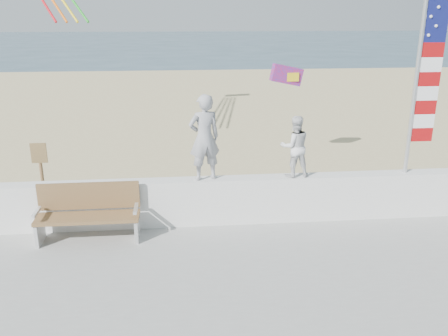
% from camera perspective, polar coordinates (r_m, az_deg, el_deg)
% --- Properties ---
extents(ground, '(220.00, 220.00, 0.00)m').
position_cam_1_polar(ground, '(7.62, -0.16, -14.01)').
color(ground, '#2C4658').
rests_on(ground, ground).
extents(sand, '(90.00, 40.00, 0.08)m').
position_cam_1_polar(sand, '(15.95, -3.28, 3.51)').
color(sand, '#C5B483').
rests_on(sand, ground).
extents(seawall, '(30.00, 0.35, 0.90)m').
position_cam_1_polar(seawall, '(9.12, -1.38, -3.95)').
color(seawall, silver).
rests_on(seawall, boardwalk).
extents(adult, '(0.67, 0.52, 1.61)m').
position_cam_1_polar(adult, '(8.71, -2.39, 3.68)').
color(adult, '#97989D').
rests_on(adult, seawall).
extents(child, '(0.60, 0.49, 1.17)m').
position_cam_1_polar(child, '(9.03, 8.51, 2.57)').
color(child, silver).
rests_on(child, seawall).
extents(bench, '(1.80, 0.57, 1.00)m').
position_cam_1_polar(bench, '(8.81, -16.00, -5.10)').
color(bench, brown).
rests_on(bench, boardwalk).
extents(flag, '(0.50, 0.08, 3.50)m').
position_cam_1_polar(flag, '(9.63, 22.87, 10.40)').
color(flag, silver).
rests_on(flag, seawall).
extents(parafoil_kite, '(0.91, 0.33, 0.61)m').
position_cam_1_polar(parafoil_kite, '(12.77, 7.64, 11.02)').
color(parafoil_kite, red).
rests_on(parafoil_kite, ground).
extents(sign, '(0.32, 0.07, 1.46)m').
position_cam_1_polar(sign, '(10.54, -21.14, -0.30)').
color(sign, olive).
rests_on(sign, sand).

